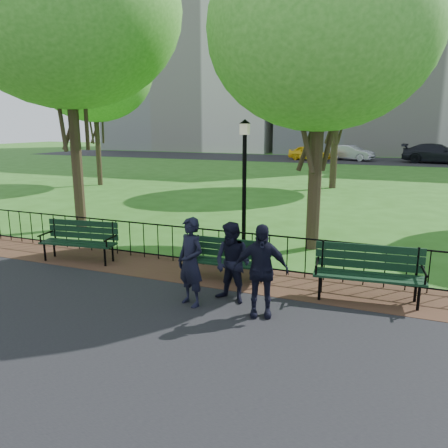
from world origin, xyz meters
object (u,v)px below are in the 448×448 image
at_px(lamppost, 244,179).
at_px(person_mid, 232,263).
at_px(tree_far_c, 339,66).
at_px(sedan_dark, 437,154).
at_px(taxi, 309,153).
at_px(park_bench_main, 210,252).
at_px(person_right, 260,270).
at_px(sedan_silver, 351,153).
at_px(park_bench_right_a, 369,267).
at_px(tree_mid_w, 93,71).
at_px(tree_near_e, 322,31).
at_px(person_left, 191,262).
at_px(tree_near_w, 65,8).
at_px(park_bench_left_a, 80,237).

distance_m(lamppost, person_mid, 3.98).
distance_m(tree_far_c, sedan_dark, 19.83).
bearing_deg(taxi, park_bench_main, -153.31).
height_order(person_right, taxi, person_right).
bearing_deg(lamppost, tree_far_c, 87.07).
height_order(tree_far_c, sedan_silver, tree_far_c).
bearing_deg(park_bench_right_a, sedan_dark, 78.62).
distance_m(tree_far_c, sedan_silver, 19.34).
height_order(tree_far_c, person_right, tree_far_c).
height_order(tree_mid_w, person_mid, tree_mid_w).
distance_m(person_mid, sedan_dark, 34.57).
xyz_separation_m(tree_near_e, tree_far_c, (-1.13, 11.77, 0.60)).
xyz_separation_m(person_left, person_right, (1.30, 0.03, -0.00)).
xyz_separation_m(tree_near_w, person_left, (5.95, -4.22, -5.69)).
bearing_deg(taxi, park_bench_left_a, -159.38).
height_order(park_bench_main, tree_far_c, tree_far_c).
relative_size(tree_far_c, sedan_dark, 1.55).
xyz_separation_m(tree_near_w, tree_far_c, (6.17, 12.15, -0.49)).
height_order(park_bench_right_a, person_right, person_right).
bearing_deg(park_bench_right_a, lamppost, 136.52).
distance_m(park_bench_right_a, lamppost, 4.44).
distance_m(person_left, person_mid, 0.77).
height_order(park_bench_main, sedan_dark, sedan_dark).
bearing_deg(park_bench_main, tree_mid_w, 134.17).
xyz_separation_m(tree_far_c, person_right, (1.08, -16.34, -5.20)).
xyz_separation_m(park_bench_main, person_left, (0.22, -1.37, 0.22)).
bearing_deg(person_left, park_bench_left_a, -178.39).
xyz_separation_m(park_bench_main, park_bench_right_a, (3.18, 0.09, 0.04)).
distance_m(park_bench_left_a, sedan_silver, 33.62).
bearing_deg(tree_far_c, tree_mid_w, -163.65).
xyz_separation_m(lamppost, tree_near_e, (1.76, 0.50, 3.58)).
bearing_deg(tree_far_c, park_bench_right_a, -79.55).
height_order(park_bench_main, person_left, person_left).
relative_size(lamppost, tree_far_c, 0.39).
bearing_deg(lamppost, sedan_dark, 77.54).
relative_size(person_mid, person_right, 0.93).
height_order(park_bench_main, park_bench_right_a, park_bench_right_a).
relative_size(tree_near_w, tree_far_c, 1.08).
xyz_separation_m(lamppost, taxi, (-3.92, 29.59, -1.16)).
bearing_deg(person_left, taxi, 120.40).
bearing_deg(tree_far_c, taxi, 104.71).
relative_size(park_bench_main, person_mid, 1.19).
bearing_deg(tree_mid_w, park_bench_main, -44.84).
xyz_separation_m(park_bench_left_a, sedan_dark, (9.98, 33.07, 0.23)).
distance_m(person_left, sedan_silver, 34.94).
xyz_separation_m(tree_near_w, tree_mid_w, (-5.81, 8.63, -0.58)).
relative_size(person_left, sedan_dark, 0.29).
xyz_separation_m(park_bench_right_a, tree_near_e, (-1.62, 3.13, 4.78)).
height_order(lamppost, person_right, lamppost).
bearing_deg(park_bench_left_a, tree_near_e, 24.62).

